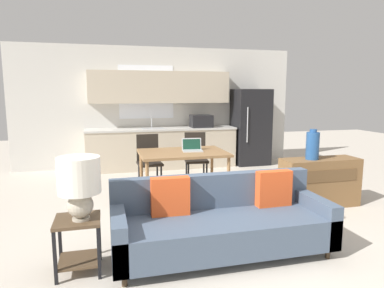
% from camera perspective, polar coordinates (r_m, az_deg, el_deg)
% --- Properties ---
extents(ground_plane, '(20.00, 20.00, 0.00)m').
position_cam_1_polar(ground_plane, '(3.83, 6.32, -17.56)').
color(ground_plane, beige).
extents(wall_back, '(6.40, 0.07, 2.70)m').
position_cam_1_polar(wall_back, '(7.94, -5.51, 6.18)').
color(wall_back, silver).
rests_on(wall_back, ground_plane).
extents(kitchen_counter, '(3.32, 0.65, 2.15)m').
position_cam_1_polar(kitchen_counter, '(7.69, -4.95, 2.28)').
color(kitchen_counter, beige).
rests_on(kitchen_counter, ground_plane).
extents(refrigerator, '(0.79, 0.73, 1.76)m').
position_cam_1_polar(refrigerator, '(8.19, 9.71, 2.83)').
color(refrigerator, black).
rests_on(refrigerator, ground_plane).
extents(dining_table, '(1.38, 0.96, 0.74)m').
position_cam_1_polar(dining_table, '(5.50, -1.55, -1.93)').
color(dining_table, olive).
rests_on(dining_table, ground_plane).
extents(couch, '(2.25, 0.80, 0.82)m').
position_cam_1_polar(couch, '(3.71, 4.78, -12.93)').
color(couch, '#3D2D1E').
rests_on(couch, ground_plane).
extents(side_table, '(0.41, 0.41, 0.52)m').
position_cam_1_polar(side_table, '(3.49, -18.44, -14.41)').
color(side_table, brown).
rests_on(side_table, ground_plane).
extents(table_lamp, '(0.38, 0.38, 0.59)m').
position_cam_1_polar(table_lamp, '(3.28, -18.28, -5.98)').
color(table_lamp, '#B2A893').
rests_on(table_lamp, side_table).
extents(credenza, '(1.17, 0.41, 0.72)m').
position_cam_1_polar(credenza, '(5.47, 20.47, -5.98)').
color(credenza, brown).
rests_on(credenza, ground_plane).
extents(vase, '(0.19, 0.19, 0.44)m').
position_cam_1_polar(vase, '(5.26, 19.46, -0.21)').
color(vase, '#234C84').
rests_on(vase, credenza).
extents(dining_chair_far_left, '(0.44, 0.44, 0.93)m').
position_cam_1_polar(dining_chair_far_left, '(6.23, -7.20, -2.39)').
color(dining_chair_far_left, black).
rests_on(dining_chair_far_left, ground_plane).
extents(dining_chair_far_right, '(0.47, 0.47, 0.93)m').
position_cam_1_polar(dining_chair_far_right, '(6.47, 0.64, -1.93)').
color(dining_chair_far_right, black).
rests_on(dining_chair_far_right, ground_plane).
extents(laptop, '(0.35, 0.29, 0.20)m').
position_cam_1_polar(laptop, '(5.56, 0.02, -0.64)').
color(laptop, '#B7BABC').
rests_on(laptop, dining_table).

